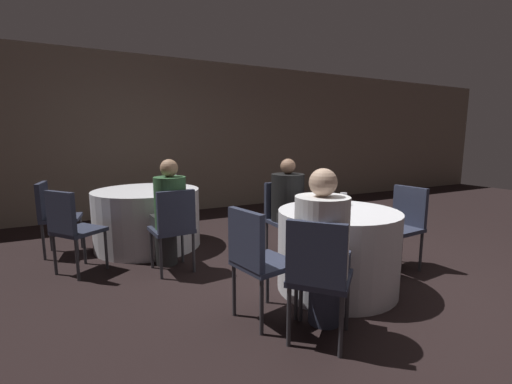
# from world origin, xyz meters

# --- Properties ---
(ground_plane) EXTENTS (16.00, 16.00, 0.00)m
(ground_plane) POSITION_xyz_m (0.00, 0.00, 0.00)
(ground_plane) COLOR black
(wall_back) EXTENTS (16.00, 0.06, 2.80)m
(wall_back) POSITION_xyz_m (0.00, 4.08, 1.40)
(wall_back) COLOR gray
(wall_back) RESTS_ON ground_plane
(table_near) EXTENTS (1.09, 1.09, 0.74)m
(table_near) POSITION_xyz_m (-0.20, 0.07, 0.37)
(table_near) COLOR silver
(table_near) RESTS_ON ground_plane
(table_far) EXTENTS (1.31, 1.31, 0.74)m
(table_far) POSITION_xyz_m (-1.53, 2.17, 0.37)
(table_far) COLOR silver
(table_far) RESTS_ON ground_plane
(chair_near_east) EXTENTS (0.44, 0.43, 0.87)m
(chair_near_east) POSITION_xyz_m (0.75, 0.15, 0.53)
(chair_near_east) COLOR #2D3347
(chair_near_east) RESTS_ON ground_plane
(chair_near_west) EXTENTS (0.47, 0.47, 0.87)m
(chair_near_west) POSITION_xyz_m (-1.14, -0.11, 0.53)
(chair_near_west) COLOR #2D3347
(chair_near_west) RESTS_ON ground_plane
(chair_near_southwest) EXTENTS (0.56, 0.56, 0.87)m
(chair_near_southwest) POSITION_xyz_m (-0.92, -0.57, 0.53)
(chair_near_southwest) COLOR #2D3347
(chair_near_southwest) RESTS_ON ground_plane
(chair_near_north) EXTENTS (0.40, 0.41, 0.87)m
(chair_near_north) POSITION_xyz_m (-0.20, 1.03, 0.53)
(chair_near_north) COLOR #2D3347
(chair_near_north) RESTS_ON ground_plane
(chair_far_west) EXTENTS (0.46, 0.45, 0.87)m
(chair_far_west) POSITION_xyz_m (-2.59, 2.33, 0.53)
(chair_far_west) COLOR #2D3347
(chair_far_west) RESTS_ON ground_plane
(chair_far_southwest) EXTENTS (0.56, 0.56, 0.87)m
(chair_far_southwest) POSITION_xyz_m (-2.39, 1.53, 0.53)
(chair_far_southwest) COLOR #2D3347
(chair_far_southwest) RESTS_ON ground_plane
(chair_far_south) EXTENTS (0.43, 0.43, 0.87)m
(chair_far_south) POSITION_xyz_m (-1.45, 1.11, 0.53)
(chair_far_south) COLOR #2D3347
(chair_far_south) RESTS_ON ground_plane
(person_black_shirt) EXTENTS (0.37, 0.52, 1.16)m
(person_black_shirt) POSITION_xyz_m (-0.20, 0.87, 0.60)
(person_black_shirt) COLOR #282828
(person_black_shirt) RESTS_ON ground_plane
(person_white_shirt) EXTENTS (0.50, 0.49, 1.19)m
(person_white_shirt) POSITION_xyz_m (-0.81, -0.47, 0.61)
(person_white_shirt) COLOR #33384C
(person_white_shirt) RESTS_ON ground_plane
(person_green_jacket) EXTENTS (0.34, 0.50, 1.17)m
(person_green_jacket) POSITION_xyz_m (-1.46, 1.27, 0.59)
(person_green_jacket) COLOR #282828
(person_green_jacket) RESTS_ON ground_plane
(pizza_plate_near) EXTENTS (0.25, 0.25, 0.02)m
(pizza_plate_near) POSITION_xyz_m (-0.36, -0.06, 0.74)
(pizza_plate_near) COLOR white
(pizza_plate_near) RESTS_ON table_near
(soda_can_silver) EXTENTS (0.07, 0.07, 0.12)m
(soda_can_silver) POSITION_xyz_m (0.01, 0.25, 0.80)
(soda_can_silver) COLOR silver
(soda_can_silver) RESTS_ON table_near
(soda_can_blue) EXTENTS (0.07, 0.07, 0.12)m
(soda_can_blue) POSITION_xyz_m (-0.16, 0.15, 0.80)
(soda_can_blue) COLOR #1E38A5
(soda_can_blue) RESTS_ON table_near
(bottle_far) EXTENTS (0.09, 0.09, 0.27)m
(bottle_far) POSITION_xyz_m (-1.23, 2.00, 0.87)
(bottle_far) COLOR white
(bottle_far) RESTS_ON table_far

